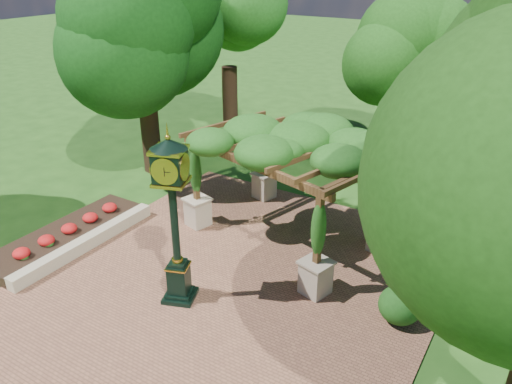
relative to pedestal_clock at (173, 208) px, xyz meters
The scene contains 12 objects.
ground 2.69m from the pedestal_clock, ahead, with size 120.00×120.00×0.00m, color #1E4714.
brick_plaza 2.81m from the pedestal_clock, 49.94° to the left, with size 10.00×12.00×0.04m, color brown.
border_wall 4.54m from the pedestal_clock, behind, with size 0.35×5.00×0.40m, color #C6B793.
flower_bed 5.33m from the pedestal_clock, behind, with size 1.50×5.00×0.36m, color red.
pedestal_clock is the anchor object (origin of this frame).
pergola 4.12m from the pedestal_clock, 78.73° to the left, with size 6.38×4.87×3.56m.
sundial 10.11m from the pedestal_clock, 87.14° to the left, with size 0.71×0.71×0.98m.
shrub_mid 5.71m from the pedestal_clock, 22.20° to the left, with size 1.00×1.00×0.90m, color #1A4814.
shrub_back 7.29m from the pedestal_clock, 57.05° to the left, with size 0.82×0.82×0.74m, color #26631C.
tree_west_near 9.33m from the pedestal_clock, 136.58° to the left, with size 5.14×5.14×8.82m.
tree_west_far 12.94m from the pedestal_clock, 118.54° to the left, with size 3.57×3.57×8.50m.
tree_north 13.43m from the pedestal_clock, 83.65° to the left, with size 3.72×3.72×6.96m.
Camera 1 is at (6.22, -7.56, 7.82)m, focal length 35.00 mm.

